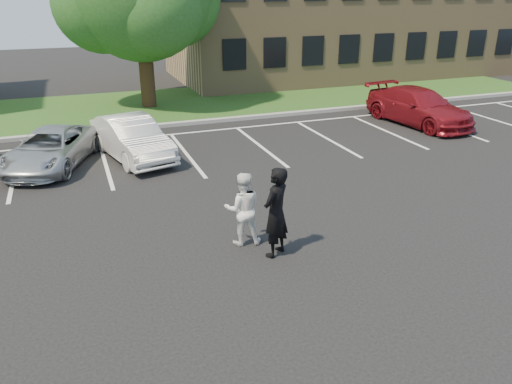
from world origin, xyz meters
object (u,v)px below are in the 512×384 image
at_px(office_building, 343,9).
at_px(man_white_shirt, 243,209).
at_px(car_silver_minivan, 50,149).
at_px(man_black_suit, 276,212).
at_px(car_red_compact, 419,107).
at_px(car_white_sedan, 132,138).

xyz_separation_m(office_building, man_white_shirt, (-14.30, -20.95, -3.29)).
bearing_deg(car_silver_minivan, man_black_suit, -37.90).
xyz_separation_m(man_black_suit, man_white_shirt, (-0.49, 0.75, -0.16)).
xyz_separation_m(office_building, car_red_compact, (-3.67, -13.34, -3.41)).
bearing_deg(car_red_compact, car_white_sedan, 174.24).
distance_m(man_white_shirt, car_silver_minivan, 8.36).
height_order(car_white_sedan, car_red_compact, car_red_compact).
bearing_deg(office_building, man_black_suit, -122.47).
relative_size(car_silver_minivan, car_white_sedan, 1.02).
relative_size(office_building, car_red_compact, 4.33).
bearing_deg(car_red_compact, car_silver_minivan, 173.56).
height_order(car_silver_minivan, car_white_sedan, car_white_sedan).
bearing_deg(car_white_sedan, man_white_shirt, -92.14).
xyz_separation_m(man_white_shirt, car_red_compact, (10.64, 7.61, -0.12)).
bearing_deg(man_black_suit, office_building, -158.24).
distance_m(man_black_suit, car_red_compact, 13.15).
relative_size(man_white_shirt, car_silver_minivan, 0.39).
xyz_separation_m(man_black_suit, car_white_sedan, (-2.01, 7.93, -0.31)).
xyz_separation_m(man_white_shirt, car_silver_minivan, (-4.14, 7.26, -0.25)).
height_order(office_building, car_silver_minivan, office_building).
bearing_deg(car_white_sedan, office_building, 26.93).
height_order(man_black_suit, car_silver_minivan, man_black_suit).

